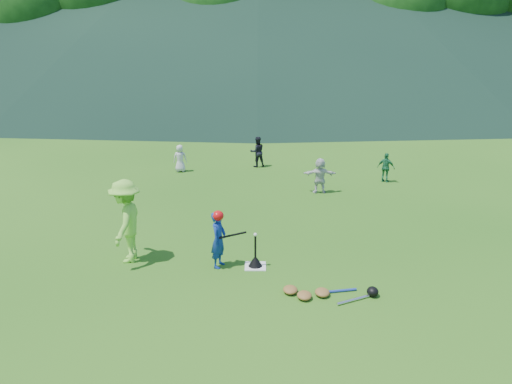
% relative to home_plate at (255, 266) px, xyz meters
% --- Properties ---
extents(ground, '(120.00, 120.00, 0.00)m').
position_rel_home_plate_xyz_m(ground, '(0.00, 0.00, -0.01)').
color(ground, '#225613').
rests_on(ground, ground).
extents(home_plate, '(0.45, 0.45, 0.02)m').
position_rel_home_plate_xyz_m(home_plate, '(0.00, 0.00, 0.00)').
color(home_plate, silver).
rests_on(home_plate, ground).
extents(baseball, '(0.08, 0.08, 0.08)m').
position_rel_home_plate_xyz_m(baseball, '(0.00, 0.00, 0.73)').
color(baseball, white).
rests_on(baseball, batting_tee).
extents(batter_child, '(0.42, 0.52, 1.23)m').
position_rel_home_plate_xyz_m(batter_child, '(-0.78, 0.02, 0.60)').
color(batter_child, navy).
rests_on(batter_child, ground).
extents(adult_coach, '(0.72, 1.20, 1.83)m').
position_rel_home_plate_xyz_m(adult_coach, '(-2.78, 0.31, 0.90)').
color(adult_coach, '#82D63F').
rests_on(adult_coach, ground).
extents(fielder_a, '(0.49, 0.32, 0.99)m').
position_rel_home_plate_xyz_m(fielder_a, '(-2.79, 7.92, 0.49)').
color(fielder_a, silver).
rests_on(fielder_a, ground).
extents(fielder_b, '(0.66, 0.58, 1.15)m').
position_rel_home_plate_xyz_m(fielder_b, '(0.02, 8.68, 0.57)').
color(fielder_b, black).
rests_on(fielder_b, ground).
extents(fielder_c, '(0.63, 0.50, 1.00)m').
position_rel_home_plate_xyz_m(fielder_c, '(4.36, 6.60, 0.49)').
color(fielder_c, '#216E41').
rests_on(fielder_c, ground).
extents(fielder_d, '(1.04, 0.33, 1.12)m').
position_rel_home_plate_xyz_m(fielder_d, '(1.99, 5.35, 0.55)').
color(fielder_d, silver).
rests_on(fielder_d, ground).
extents(batting_tee, '(0.30, 0.30, 0.68)m').
position_rel_home_plate_xyz_m(batting_tee, '(0.00, 0.00, 0.12)').
color(batting_tee, black).
rests_on(batting_tee, home_plate).
extents(batter_gear, '(0.71, 0.33, 0.59)m').
position_rel_home_plate_xyz_m(batter_gear, '(-0.75, 0.03, 1.10)').
color(batter_gear, red).
rests_on(batter_gear, ground).
extents(equipment_pile, '(1.80, 0.67, 0.19)m').
position_rel_home_plate_xyz_m(equipment_pile, '(1.28, -1.25, 0.06)').
color(equipment_pile, olive).
rests_on(equipment_pile, ground).
extents(outfield_fence, '(70.07, 0.08, 1.33)m').
position_rel_home_plate_xyz_m(outfield_fence, '(0.00, 28.00, 0.69)').
color(outfield_fence, gray).
rests_on(outfield_fence, ground).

